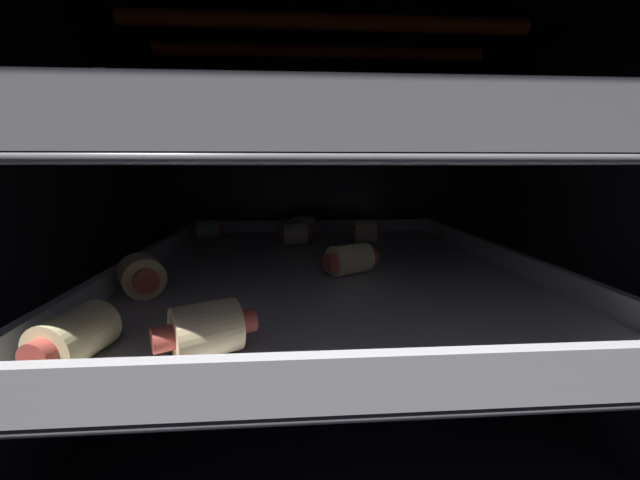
{
  "coord_description": "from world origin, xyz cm",
  "views": [
    {
      "loc": [
        -3.57,
        -39.06,
        25.74
      ],
      "look_at": [
        0.0,
        12.09,
        15.82
      ],
      "focal_mm": 21.47,
      "sensor_mm": 36.0,
      "label": 1
    }
  ],
  "objects_px": {
    "pig_in_blanket_upper_3": "(432,127)",
    "pig_in_blanket_lower_0": "(302,226)",
    "baking_tray_lower": "(328,270)",
    "pig_in_blanket_lower_5": "(206,330)",
    "pig_in_blanket_upper_4": "(243,134)",
    "pig_in_blanket_lower_7": "(142,276)",
    "pig_in_blanket_lower_4": "(365,232)",
    "pig_in_blanket_lower_1": "(75,337)",
    "pig_in_blanket_upper_1": "(412,142)",
    "pig_in_blanket_upper_5": "(395,135)",
    "pig_in_blanket_lower_6": "(208,229)",
    "pig_in_blanket_lower_2": "(295,233)",
    "oven_rack_upper": "(328,163)",
    "baking_tray_upper": "(328,153)",
    "pig_in_blanket_upper_6": "(105,103)",
    "pig_in_blanket_upper_0": "(326,140)",
    "oven_rack_lower": "(328,279)",
    "pig_in_blanket_lower_3": "(350,259)"
  },
  "relations": [
    {
      "from": "pig_in_blanket_lower_1",
      "to": "pig_in_blanket_upper_0",
      "type": "relative_size",
      "value": 0.88
    },
    {
      "from": "baking_tray_lower",
      "to": "pig_in_blanket_upper_6",
      "type": "distance_m",
      "value": 0.26
    },
    {
      "from": "baking_tray_lower",
      "to": "pig_in_blanket_upper_1",
      "type": "height_order",
      "value": "pig_in_blanket_upper_1"
    },
    {
      "from": "pig_in_blanket_lower_0",
      "to": "pig_in_blanket_lower_2",
      "type": "distance_m",
      "value": 0.06
    },
    {
      "from": "baking_tray_upper",
      "to": "pig_in_blanket_upper_4",
      "type": "distance_m",
      "value": 0.09
    },
    {
      "from": "pig_in_blanket_lower_1",
      "to": "pig_in_blanket_lower_2",
      "type": "bearing_deg",
      "value": 68.77
    },
    {
      "from": "pig_in_blanket_lower_4",
      "to": "baking_tray_lower",
      "type": "bearing_deg",
      "value": -116.66
    },
    {
      "from": "pig_in_blanket_lower_7",
      "to": "pig_in_blanket_upper_4",
      "type": "xyz_separation_m",
      "value": [
        0.08,
        0.08,
        0.12
      ]
    },
    {
      "from": "oven_rack_upper",
      "to": "pig_in_blanket_upper_0",
      "type": "bearing_deg",
      "value": 86.87
    },
    {
      "from": "pig_in_blanket_lower_0",
      "to": "pig_in_blanket_lower_6",
      "type": "height_order",
      "value": "pig_in_blanket_lower_0"
    },
    {
      "from": "pig_in_blanket_lower_1",
      "to": "pig_in_blanket_upper_3",
      "type": "height_order",
      "value": "pig_in_blanket_upper_3"
    },
    {
      "from": "pig_in_blanket_lower_4",
      "to": "pig_in_blanket_upper_4",
      "type": "distance_m",
      "value": 0.23
    },
    {
      "from": "baking_tray_upper",
      "to": "pig_in_blanket_upper_6",
      "type": "height_order",
      "value": "pig_in_blanket_upper_6"
    },
    {
      "from": "baking_tray_lower",
      "to": "pig_in_blanket_upper_5",
      "type": "height_order",
      "value": "pig_in_blanket_upper_5"
    },
    {
      "from": "pig_in_blanket_upper_4",
      "to": "pig_in_blanket_upper_0",
      "type": "bearing_deg",
      "value": 38.81
    },
    {
      "from": "pig_in_blanket_lower_0",
      "to": "pig_in_blanket_upper_3",
      "type": "xyz_separation_m",
      "value": [
        0.1,
        -0.27,
        0.12
      ]
    },
    {
      "from": "baking_tray_lower",
      "to": "pig_in_blanket_lower_6",
      "type": "distance_m",
      "value": 0.25
    },
    {
      "from": "pig_in_blanket_lower_3",
      "to": "pig_in_blanket_upper_1",
      "type": "xyz_separation_m",
      "value": [
        0.1,
        0.15,
        0.12
      ]
    },
    {
      "from": "pig_in_blanket_upper_4",
      "to": "pig_in_blanket_lower_0",
      "type": "bearing_deg",
      "value": 70.75
    },
    {
      "from": "pig_in_blanket_upper_6",
      "to": "oven_rack_upper",
      "type": "bearing_deg",
      "value": 52.41
    },
    {
      "from": "pig_in_blanket_lower_1",
      "to": "pig_in_blanket_lower_2",
      "type": "distance_m",
      "value": 0.34
    },
    {
      "from": "pig_in_blanket_lower_1",
      "to": "pig_in_blanket_upper_1",
      "type": "height_order",
      "value": "pig_in_blanket_upper_1"
    },
    {
      "from": "pig_in_blanket_lower_1",
      "to": "pig_in_blanket_upper_6",
      "type": "xyz_separation_m",
      "value": [
        0.02,
        0.01,
        0.12
      ]
    },
    {
      "from": "pig_in_blanket_lower_4",
      "to": "pig_in_blanket_upper_1",
      "type": "height_order",
      "value": "pig_in_blanket_upper_1"
    },
    {
      "from": "pig_in_blanket_lower_2",
      "to": "pig_in_blanket_lower_5",
      "type": "distance_m",
      "value": 0.32
    },
    {
      "from": "pig_in_blanket_upper_1",
      "to": "pig_in_blanket_lower_5",
      "type": "bearing_deg",
      "value": -123.99
    },
    {
      "from": "pig_in_blanket_lower_0",
      "to": "pig_in_blanket_upper_3",
      "type": "relative_size",
      "value": 0.77
    },
    {
      "from": "baking_tray_lower",
      "to": "pig_in_blanket_upper_5",
      "type": "bearing_deg",
      "value": 27.75
    },
    {
      "from": "pig_in_blanket_upper_3",
      "to": "pig_in_blanket_upper_5",
      "type": "distance_m",
      "value": 0.13
    },
    {
      "from": "pig_in_blanket_lower_4",
      "to": "pig_in_blanket_lower_5",
      "type": "relative_size",
      "value": 0.77
    },
    {
      "from": "pig_in_blanket_upper_0",
      "to": "oven_rack_lower",
      "type": "bearing_deg",
      "value": -93.13
    },
    {
      "from": "pig_in_blanket_lower_1",
      "to": "pig_in_blanket_lower_7",
      "type": "height_order",
      "value": "pig_in_blanket_lower_7"
    },
    {
      "from": "baking_tray_lower",
      "to": "pig_in_blanket_upper_3",
      "type": "distance_m",
      "value": 0.18
    },
    {
      "from": "pig_in_blanket_upper_5",
      "to": "pig_in_blanket_upper_6",
      "type": "height_order",
      "value": "pig_in_blanket_upper_5"
    },
    {
      "from": "pig_in_blanket_upper_3",
      "to": "pig_in_blanket_lower_0",
      "type": "bearing_deg",
      "value": 109.61
    },
    {
      "from": "pig_in_blanket_upper_0",
      "to": "pig_in_blanket_upper_6",
      "type": "height_order",
      "value": "pig_in_blanket_upper_6"
    },
    {
      "from": "baking_tray_lower",
      "to": "pig_in_blanket_upper_3",
      "type": "height_order",
      "value": "pig_in_blanket_upper_3"
    },
    {
      "from": "pig_in_blanket_lower_5",
      "to": "pig_in_blanket_upper_4",
      "type": "distance_m",
      "value": 0.23
    },
    {
      "from": "pig_in_blanket_lower_2",
      "to": "pig_in_blanket_upper_4",
      "type": "distance_m",
      "value": 0.18
    },
    {
      "from": "oven_rack_upper",
      "to": "pig_in_blanket_upper_1",
      "type": "distance_m",
      "value": 0.18
    },
    {
      "from": "pig_in_blanket_lower_5",
      "to": "pig_in_blanket_lower_4",
      "type": "bearing_deg",
      "value": 64.48
    },
    {
      "from": "oven_rack_upper",
      "to": "pig_in_blanket_lower_6",
      "type": "bearing_deg",
      "value": 131.55
    },
    {
      "from": "oven_rack_lower",
      "to": "pig_in_blanket_lower_7",
      "type": "xyz_separation_m",
      "value": [
        -0.16,
        -0.08,
        0.03
      ]
    },
    {
      "from": "baking_tray_lower",
      "to": "pig_in_blanket_lower_7",
      "type": "height_order",
      "value": "pig_in_blanket_lower_7"
    },
    {
      "from": "pig_in_blanket_upper_1",
      "to": "pig_in_blanket_upper_6",
      "type": "bearing_deg",
      "value": -130.8
    },
    {
      "from": "pig_in_blanket_lower_0",
      "to": "pig_in_blanket_lower_1",
      "type": "xyz_separation_m",
      "value": [
        -0.13,
        -0.37,
        -0.0
      ]
    },
    {
      "from": "pig_in_blanket_lower_0",
      "to": "pig_in_blanket_upper_1",
      "type": "distance_m",
      "value": 0.2
    },
    {
      "from": "pig_in_blanket_lower_4",
      "to": "pig_in_blanket_upper_3",
      "type": "xyz_separation_m",
      "value": [
        0.01,
        -0.21,
        0.12
      ]
    },
    {
      "from": "pig_in_blanket_lower_2",
      "to": "pig_in_blanket_lower_6",
      "type": "relative_size",
      "value": 1.0
    },
    {
      "from": "oven_rack_upper",
      "to": "pig_in_blanket_upper_3",
      "type": "distance_m",
      "value": 0.12
    }
  ]
}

